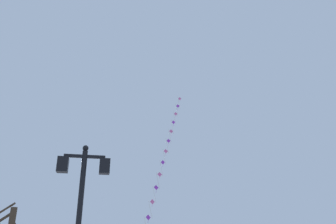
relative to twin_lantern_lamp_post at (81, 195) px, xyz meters
name	(u,v)px	position (x,y,z in m)	size (l,w,h in m)	color
twin_lantern_lamp_post	(81,195)	(0.00, 0.00, 0.00)	(1.37, 0.28, 4.39)	black
kite_train	(164,158)	(5.71, 19.09, 5.97)	(5.64, 9.80, 17.13)	brown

